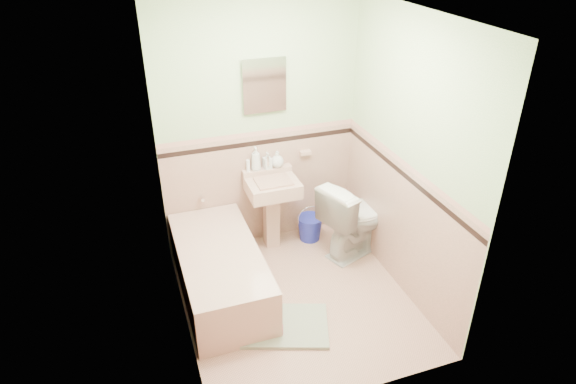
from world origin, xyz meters
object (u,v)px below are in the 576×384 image
object	(u,v)px
sink	(273,215)
medicine_cabinet	(264,85)
toilet	(358,217)
bucket	(310,228)
soap_bottle_left	(256,159)
bathtub	(220,273)
soap_bottle_right	(277,159)
soap_bottle_mid	(267,160)
shoe	(275,330)

from	to	relation	value
sink	medicine_cabinet	bearing A→B (deg)	90.00
toilet	bucket	bearing A→B (deg)	25.73
soap_bottle_left	medicine_cabinet	bearing A→B (deg)	14.77
soap_bottle_left	bucket	xyz separation A→B (m)	(0.53, -0.16, -0.84)
bathtub	bucket	world-z (taller)	bathtub
medicine_cabinet	soap_bottle_left	distance (m)	0.74
bathtub	soap_bottle_right	xyz separation A→B (m)	(0.79, 0.71, 0.71)
soap_bottle_right	toilet	world-z (taller)	soap_bottle_right
soap_bottle_left	soap_bottle_mid	size ratio (longest dim) A/B	1.44
medicine_cabinet	soap_bottle_mid	world-z (taller)	medicine_cabinet
soap_bottle_left	sink	bearing A→B (deg)	-57.70
medicine_cabinet	bucket	bearing A→B (deg)	-24.07
sink	soap_bottle_right	xyz separation A→B (m)	(0.11, 0.18, 0.54)
bucket	soap_bottle_mid	bearing A→B (deg)	159.22
soap_bottle_right	bucket	bearing A→B (deg)	-26.91
bathtub	bucket	xyz separation A→B (m)	(1.10, 0.55, -0.09)
soap_bottle_mid	bucket	world-z (taller)	soap_bottle_mid
sink	medicine_cabinet	world-z (taller)	medicine_cabinet
soap_bottle_mid	toilet	distance (m)	1.08
soap_bottle_left	shoe	distance (m)	1.69
toilet	bucket	xyz separation A→B (m)	(-0.37, 0.36, -0.28)
soap_bottle_mid	soap_bottle_left	bearing A→B (deg)	180.00
sink	soap_bottle_mid	size ratio (longest dim) A/B	4.62
sink	soap_bottle_mid	distance (m)	0.57
soap_bottle_right	shoe	size ratio (longest dim) A/B	1.21
shoe	sink	bearing A→B (deg)	91.63
bathtub	sink	world-z (taller)	sink
bathtub	medicine_cabinet	world-z (taller)	medicine_cabinet
soap_bottle_left	shoe	xyz separation A→B (m)	(-0.27, -1.40, -0.91)
bathtub	shoe	xyz separation A→B (m)	(0.30, -0.69, -0.17)
medicine_cabinet	soap_bottle_mid	size ratio (longest dim) A/B	2.82
soap_bottle_left	bucket	world-z (taller)	soap_bottle_left
soap_bottle_right	shoe	bearing A→B (deg)	-109.31
bathtub	soap_bottle_mid	world-z (taller)	soap_bottle_mid
soap_bottle_mid	sink	bearing A→B (deg)	-91.49
soap_bottle_left	toilet	distance (m)	1.19
medicine_cabinet	soap_bottle_right	xyz separation A→B (m)	(0.11, -0.03, -0.77)
bucket	shoe	bearing A→B (deg)	-122.84
sink	soap_bottle_left	size ratio (longest dim) A/B	3.21
sink	toilet	bearing A→B (deg)	-22.93
soap_bottle_left	soap_bottle_mid	xyz separation A→B (m)	(0.12, 0.00, -0.04)
sink	soap_bottle_right	distance (m)	0.58
bathtub	toilet	distance (m)	1.50
soap_bottle_mid	shoe	xyz separation A→B (m)	(-0.38, -1.40, -0.88)
bathtub	soap_bottle_left	bearing A→B (deg)	51.43
soap_bottle_left	soap_bottle_mid	world-z (taller)	soap_bottle_left
soap_bottle_right	toilet	bearing A→B (deg)	-37.00
medicine_cabinet	shoe	size ratio (longest dim) A/B	3.44
medicine_cabinet	shoe	distance (m)	2.21
soap_bottle_mid	toilet	xyz separation A→B (m)	(0.79, -0.52, -0.52)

